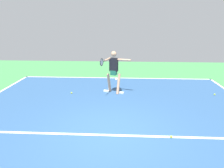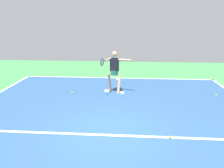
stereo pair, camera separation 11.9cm
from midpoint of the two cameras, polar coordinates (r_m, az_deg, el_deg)
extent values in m
plane|color=#428E4C|center=(5.95, -1.31, -13.12)|extent=(21.15, 21.15, 0.00)
cube|color=#2D5484|center=(5.95, -1.31, -13.11)|extent=(10.14, 11.67, 0.00)
cube|color=white|center=(11.33, 0.93, 1.67)|extent=(10.14, 0.10, 0.01)
cube|color=white|center=(5.82, -1.42, -13.82)|extent=(7.60, 0.10, 0.01)
cube|color=white|center=(11.13, 0.89, 1.41)|extent=(0.10, 0.30, 0.01)
cylinder|color=tan|center=(8.83, 1.38, 0.05)|extent=(0.21, 0.38, 0.87)
cube|color=white|center=(8.92, 2.14, -2.38)|extent=(0.26, 0.16, 0.07)
cylinder|color=tan|center=(8.97, -1.19, 0.31)|extent=(0.21, 0.38, 0.87)
cube|color=white|center=(9.13, -1.92, -1.91)|extent=(0.26, 0.16, 0.07)
cube|color=#1E664C|center=(8.77, 0.09, 3.16)|extent=(0.29, 0.26, 0.20)
cube|color=black|center=(8.70, 0.09, 5.32)|extent=(0.38, 0.27, 0.56)
sphere|color=tan|center=(8.62, 0.09, 8.26)|extent=(0.23, 0.23, 0.23)
cylinder|color=tan|center=(8.52, 2.95, 6.61)|extent=(0.56, 0.23, 0.08)
cylinder|color=tan|center=(8.45, -1.63, 6.75)|extent=(0.23, 0.56, 0.08)
cylinder|color=black|center=(8.10, -2.62, 6.29)|extent=(0.09, 0.22, 0.03)
torus|color=black|center=(7.88, -3.29, 5.98)|extent=(0.11, 0.29, 0.29)
cylinder|color=silver|center=(7.88, -3.29, 5.98)|extent=(0.07, 0.24, 0.25)
sphere|color=#CCE033|center=(9.69, 25.98, -2.56)|extent=(0.07, 0.07, 0.07)
sphere|color=#CCE033|center=(9.07, -11.40, -2.39)|extent=(0.07, 0.07, 0.07)
sphere|color=yellow|center=(5.89, 15.37, -13.76)|extent=(0.07, 0.07, 0.07)
camera|label=1|loc=(0.06, -90.48, -0.14)|focal=33.38mm
camera|label=2|loc=(0.06, 89.52, 0.14)|focal=33.38mm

